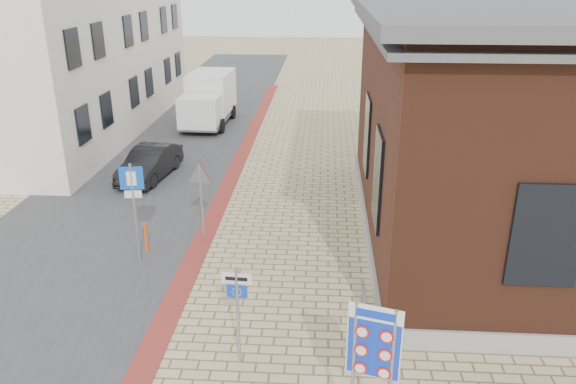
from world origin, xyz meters
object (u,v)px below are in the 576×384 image
(sedan, at_px, (150,163))
(essen_sign, at_px, (237,302))
(bollard, at_px, (146,238))
(border_sign, at_px, (374,346))
(box_truck, at_px, (209,99))
(parking_sign, at_px, (133,195))

(sedan, xyz_separation_m, essen_sign, (5.11, -10.81, 0.87))
(essen_sign, relative_size, bollard, 2.46)
(sedan, xyz_separation_m, border_sign, (7.66, -12.61, 1.29))
(box_truck, bearing_deg, parking_sign, -84.38)
(parking_sign, xyz_separation_m, bollard, (0.06, 0.50, -1.53))
(sedan, bearing_deg, essen_sign, -56.78)
(sedan, distance_m, parking_sign, 6.95)
(essen_sign, height_order, parking_sign, parking_sign)
(box_truck, relative_size, parking_sign, 1.77)
(bollard, bearing_deg, parking_sign, -96.39)
(border_sign, relative_size, bollard, 2.89)
(border_sign, xyz_separation_m, bollard, (-5.94, 6.50, -1.44))
(parking_sign, bearing_deg, sedan, 96.15)
(box_truck, bearing_deg, border_sign, -69.54)
(essen_sign, bearing_deg, bollard, 129.84)
(sedan, distance_m, box_truck, 8.27)
(border_sign, bearing_deg, parking_sign, 150.73)
(sedan, bearing_deg, parking_sign, -67.99)
(box_truck, bearing_deg, essen_sign, -74.99)
(sedan, xyz_separation_m, parking_sign, (1.66, -6.61, 1.37))
(essen_sign, xyz_separation_m, parking_sign, (-3.45, 4.20, 0.51))
(border_sign, bearing_deg, essen_sign, 160.52)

